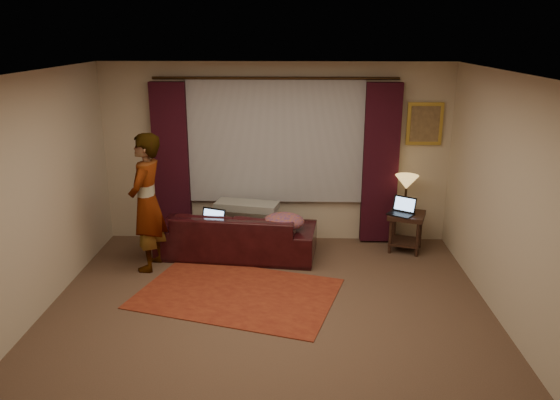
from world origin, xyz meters
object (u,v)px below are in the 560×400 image
Objects in this scene: sofa at (237,225)px; laptop_table at (401,207)px; laptop_sofa at (209,221)px; end_table at (406,232)px; tiffany_lamp at (406,193)px; person at (147,203)px.

sofa is 2.29m from laptop_table.
end_table is at bearing 30.75° from laptop_sofa.
sofa is 3.90× the size of end_table.
sofa reaches higher than laptop_table.
tiffany_lamp is at bearing -165.25° from sofa.
sofa is 2.39m from end_table.
sofa is 2.42m from tiffany_lamp.
sofa is at bearing -171.40° from tiffany_lamp.
person is at bearing -137.22° from laptop_sofa.
end_table is 3.59m from person.
laptop_table is 3.43m from person.
laptop_sofa is 0.73× the size of tiffany_lamp.
tiffany_lamp is at bearing 33.15° from laptop_sofa.
tiffany_lamp is 0.29× the size of person.
end_table is 1.07× the size of tiffany_lamp.
person is (-3.47, -0.70, 0.62)m from end_table.
end_table is at bearing 108.86° from person.
person is (-1.09, -0.45, 0.46)m from sofa.
laptop_sofa is 1.06× the size of laptop_table.
laptop_table reaches higher than end_table.
laptop_sofa is at bearing -171.32° from end_table.
tiffany_lamp is at bearing 95.47° from end_table.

